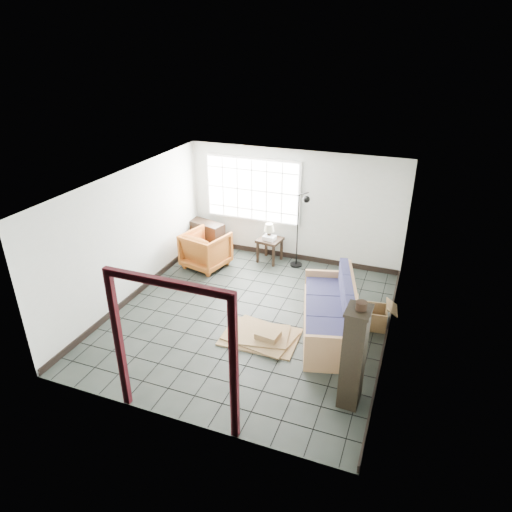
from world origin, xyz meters
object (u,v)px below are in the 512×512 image
at_px(armchair, 206,248).
at_px(tall_shelf, 354,357).
at_px(futon_sofa, 333,315).
at_px(side_table, 270,243).

relative_size(armchair, tall_shelf, 0.59).
distance_m(futon_sofa, tall_shelf, 1.77).
height_order(futon_sofa, side_table, futon_sofa).
bearing_deg(futon_sofa, armchair, 139.51).
xyz_separation_m(armchair, tall_shelf, (3.87, -3.16, 0.34)).
distance_m(futon_sofa, armchair, 3.62).
bearing_deg(side_table, futon_sofa, -49.59).
height_order(side_table, tall_shelf, tall_shelf).
distance_m(armchair, side_table, 1.49).
relative_size(armchair, side_table, 1.57).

